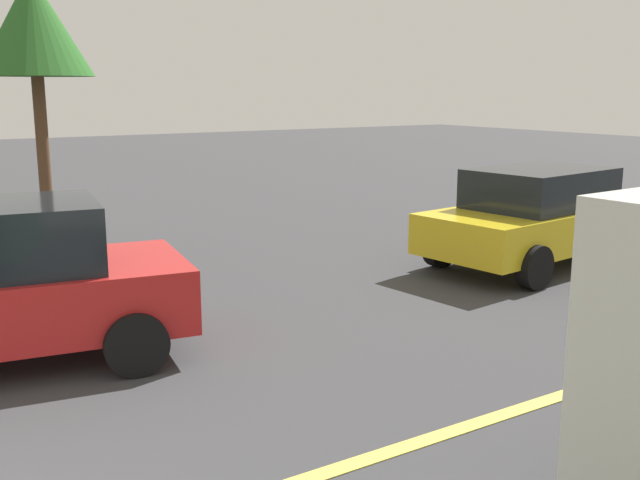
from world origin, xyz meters
name	(u,v)px	position (x,y,z in m)	size (l,w,h in m)	color
car_yellow_approaching	(544,215)	(10.00, 3.75, 0.79)	(4.77, 2.41, 1.55)	gold
tree_left_verge	(34,28)	(3.36, 8.59, 3.74)	(1.82, 1.82, 4.60)	#513823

